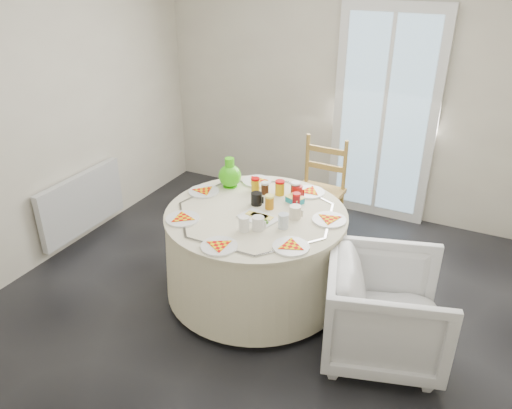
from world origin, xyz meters
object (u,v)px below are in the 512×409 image
at_px(radiator, 82,203).
at_px(armchair, 386,306).
at_px(green_pitcher, 230,171).
at_px(wooden_chair, 317,194).
at_px(table, 256,253).

relative_size(radiator, armchair, 1.27).
bearing_deg(green_pitcher, armchair, -18.16).
bearing_deg(armchair, radiator, 68.62).
relative_size(wooden_chair, green_pitcher, 3.99).
distance_m(radiator, armchair, 2.92).
relative_size(radiator, green_pitcher, 4.09).
bearing_deg(armchair, wooden_chair, 20.88).
height_order(wooden_chair, armchair, wooden_chair).
height_order(table, wooden_chair, wooden_chair).
bearing_deg(green_pitcher, wooden_chair, 55.68).
bearing_deg(wooden_chair, green_pitcher, -124.42).
bearing_deg(green_pitcher, radiator, -166.65).
distance_m(table, wooden_chair, 1.04).
relative_size(table, armchair, 1.80).
xyz_separation_m(table, wooden_chair, (0.12, 1.03, 0.09)).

